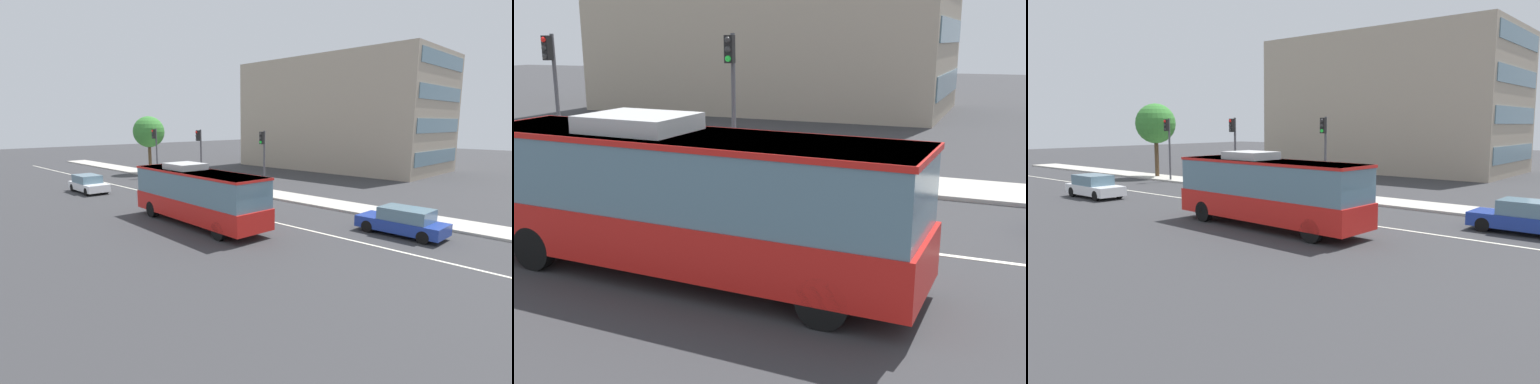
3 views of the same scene
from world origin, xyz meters
TOP-DOWN VIEW (x-y plane):
  - ground_plane at (0.00, 0.00)m, footprint 160.00×160.00m
  - sidewalk_kerb at (0.00, 6.57)m, footprint 80.00×2.76m
  - lane_centre_line at (0.00, 0.00)m, footprint 76.00×0.16m
  - transit_bus at (3.62, -3.38)m, footprint 10.10×2.94m
  - traffic_light_mid_block at (0.36, 5.55)m, footprint 0.33×0.62m
  - traffic_light_far_corner at (-7.62, 5.44)m, footprint 0.34×0.62m
  - office_block_background at (-6.66, 27.71)m, footprint 24.52×12.97m

SIDE VIEW (x-z plane):
  - ground_plane at x=0.00m, z-range 0.00..0.00m
  - lane_centre_line at x=0.00m, z-range 0.00..0.01m
  - sidewalk_kerb at x=0.00m, z-range 0.00..0.14m
  - transit_bus at x=3.62m, z-range 0.08..3.54m
  - traffic_light_mid_block at x=0.36m, z-range 0.96..6.16m
  - traffic_light_far_corner at x=-7.62m, z-range 0.96..6.16m
  - office_block_background at x=-6.66m, z-range 0.00..13.60m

